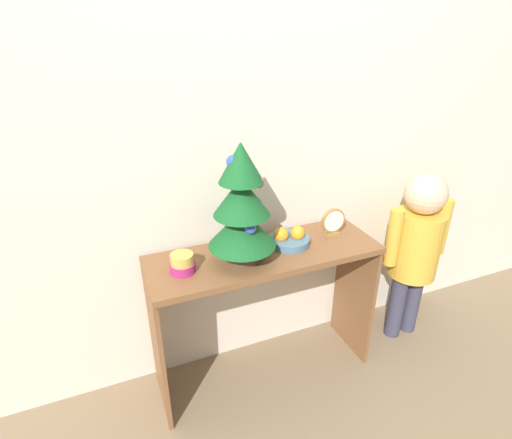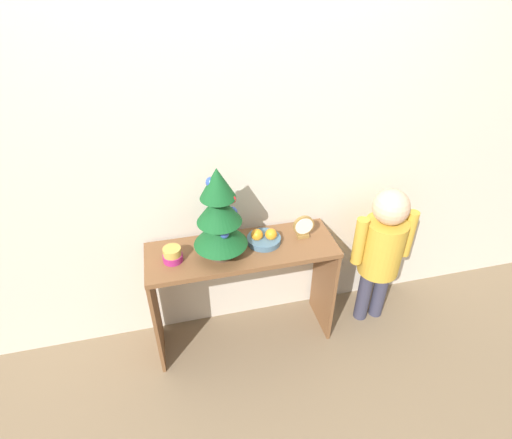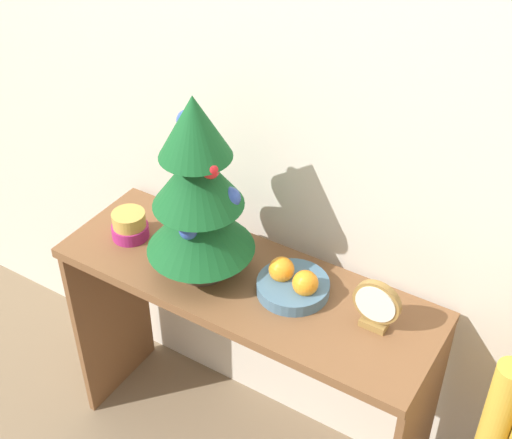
# 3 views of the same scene
# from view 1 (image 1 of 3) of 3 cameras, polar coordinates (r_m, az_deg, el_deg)

# --- Properties ---
(ground_plane) EXTENTS (12.00, 12.00, 0.00)m
(ground_plane) POSITION_cam_1_polar(r_m,az_deg,el_deg) (2.20, 3.21, -23.82)
(ground_plane) COLOR #7A664C
(back_wall) EXTENTS (7.00, 0.05, 2.50)m
(back_wall) POSITION_cam_1_polar(r_m,az_deg,el_deg) (1.85, -1.42, 12.63)
(back_wall) COLOR beige
(back_wall) RESTS_ON ground_plane
(console_table) EXTENTS (1.09, 0.37, 0.73)m
(console_table) POSITION_cam_1_polar(r_m,az_deg,el_deg) (1.94, 1.27, -9.13)
(console_table) COLOR brown
(console_table) RESTS_ON ground_plane
(mini_tree) EXTENTS (0.29, 0.29, 0.54)m
(mini_tree) POSITION_cam_1_polar(r_m,az_deg,el_deg) (1.67, -2.06, 1.78)
(mini_tree) COLOR #4C3828
(mini_tree) RESTS_ON console_table
(fruit_bowl) EXTENTS (0.20, 0.20, 0.09)m
(fruit_bowl) POSITION_cam_1_polar(r_m,az_deg,el_deg) (1.91, 4.77, -2.72)
(fruit_bowl) COLOR #476B84
(fruit_bowl) RESTS_ON console_table
(singing_bowl) EXTENTS (0.11, 0.11, 0.08)m
(singing_bowl) POSITION_cam_1_polar(r_m,az_deg,el_deg) (1.72, -10.47, -6.19)
(singing_bowl) COLOR #9E2366
(singing_bowl) RESTS_ON console_table
(desk_clock) EXTENTS (0.12, 0.04, 0.14)m
(desk_clock) POSITION_cam_1_polar(r_m,az_deg,el_deg) (1.99, 10.94, -0.44)
(desk_clock) COLOR olive
(desk_clock) RESTS_ON console_table
(child_figure) EXTENTS (0.40, 0.26, 1.01)m
(child_figure) POSITION_cam_1_polar(r_m,az_deg,el_deg) (2.34, 21.93, -3.00)
(child_figure) COLOR #38384C
(child_figure) RESTS_ON ground_plane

